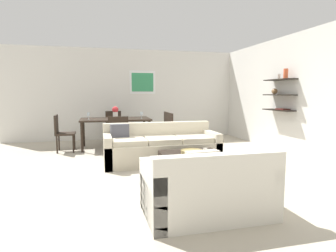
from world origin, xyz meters
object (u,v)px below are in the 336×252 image
dining_chair_head (114,124)px  dining_chair_foot (118,133)px  dining_chair_right_near (166,128)px  centerpiece_vase (115,112)px  wine_glass_right_near (142,114)px  decorative_bowl (192,152)px  candle_jar (205,150)px  wine_glass_head (114,113)px  wine_glass_left_near (88,115)px  loveseat_white (207,189)px  sofa_beige (161,148)px  coffee_table (195,166)px  dining_table (115,121)px  dining_chair_left_near (62,131)px  dining_chair_right_far (162,126)px

dining_chair_head → dining_chair_foot: 1.74m
dining_chair_right_near → centerpiece_vase: (-1.27, 0.23, 0.42)m
dining_chair_head → wine_glass_right_near: bearing=-56.5°
decorative_bowl → candle_jar: size_ratio=4.80×
dining_chair_head → wine_glass_head: size_ratio=5.39×
wine_glass_head → wine_glass_left_near: 0.83m
loveseat_white → dining_chair_head: 5.23m
sofa_beige → decorative_bowl: sofa_beige is taller
decorative_bowl → wine_glass_right_near: wine_glass_right_near is taller
coffee_table → candle_jar: (0.24, 0.15, 0.23)m
dining_chair_foot → coffee_table: bearing=-61.9°
coffee_table → sofa_beige: bearing=105.4°
coffee_table → dining_table: (-1.10, 2.93, 0.49)m
wine_glass_head → sofa_beige: bearing=-70.3°
decorative_bowl → dining_chair_head: size_ratio=0.41×
decorative_bowl → dining_chair_head: bearing=105.5°
dining_chair_right_near → candle_jar: bearing=-88.5°
dining_table → dining_chair_right_near: 1.30m
dining_chair_right_near → dining_chair_foot: bearing=-152.5°
decorative_bowl → dining_chair_left_near: 3.56m
sofa_beige → dining_chair_right_far: dining_chair_right_far is taller
wine_glass_right_near → wine_glass_head: bearing=141.5°
loveseat_white → dining_chair_foot: 3.52m
dining_chair_left_near → dining_chair_foot: (1.27, -0.66, 0.00)m
wine_glass_head → dining_table: bearing=-90.0°
loveseat_white → dining_chair_head: dining_chair_head is taller
dining_chair_left_near → wine_glass_head: 1.46m
dining_chair_right_near → dining_chair_right_far: same height
dining_chair_right_far → wine_glass_head: bearing=171.3°
dining_table → centerpiece_vase: (0.00, 0.02, 0.24)m
sofa_beige → dining_table: size_ratio=1.30×
dining_chair_foot → wine_glass_left_near: (-0.65, 0.76, 0.37)m
sofa_beige → wine_glass_head: wine_glass_head is taller
centerpiece_vase → sofa_beige: bearing=-66.7°
loveseat_white → wine_glass_head: (-0.76, 4.70, 0.57)m
dining_chair_left_near → centerpiece_vase: centerpiece_vase is taller
wine_glass_right_near → wine_glass_left_near: size_ratio=0.96×
loveseat_white → wine_glass_left_near: (-1.42, 4.18, 0.58)m
wine_glass_left_near → centerpiece_vase: size_ratio=0.57×
coffee_table → dining_chair_right_far: 3.16m
dining_chair_right_far → wine_glass_head: wine_glass_head is taller
dining_chair_head → centerpiece_vase: bearing=-89.7°
dining_chair_right_near → wine_glass_head: 1.46m
coffee_table → wine_glass_right_near: (-0.44, 2.82, 0.68)m
wine_glass_left_near → dining_chair_right_near: bearing=-2.8°
centerpiece_vase → coffee_table: bearing=-69.7°
dining_table → dining_chair_foot: (0.00, -0.87, -0.17)m
dining_chair_right_near → dining_chair_right_far: bearing=90.0°
wine_glass_head → wine_glass_right_near: wine_glass_right_near is taller
decorative_bowl → dining_chair_foot: size_ratio=0.41×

